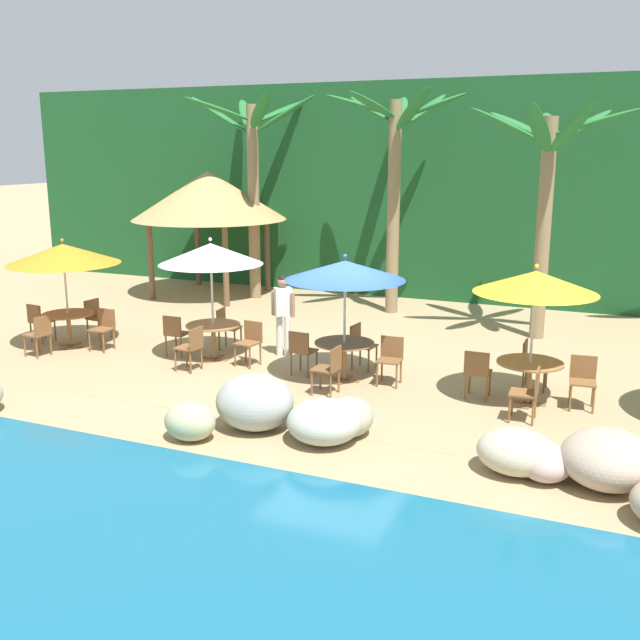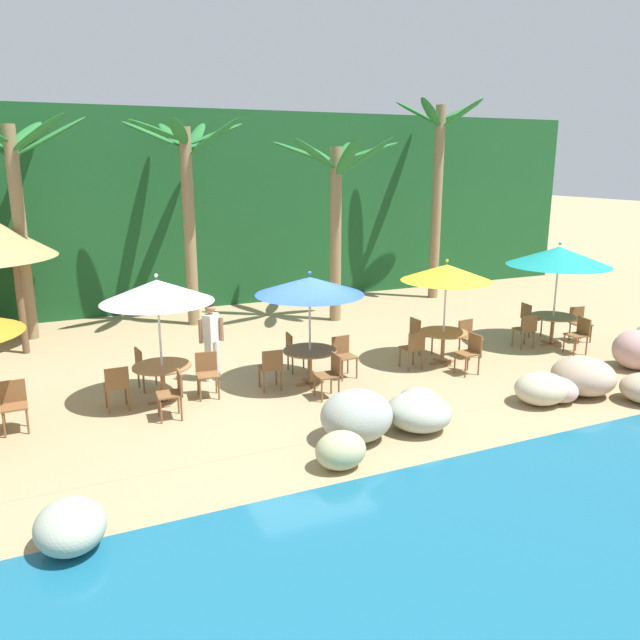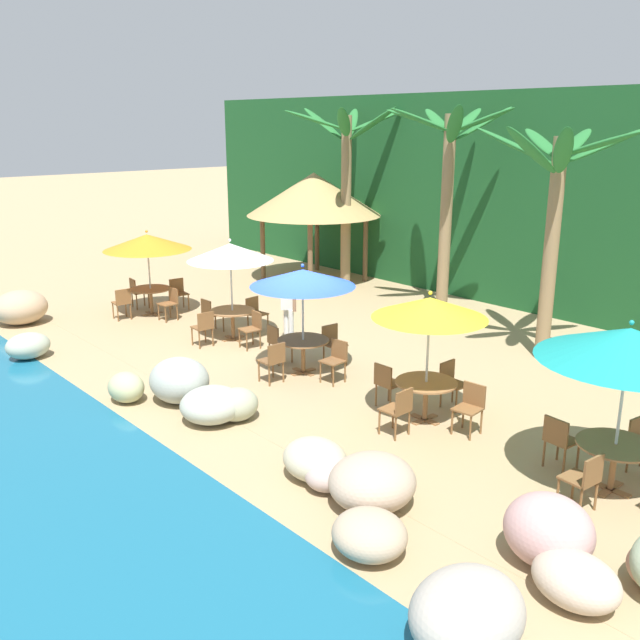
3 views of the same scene
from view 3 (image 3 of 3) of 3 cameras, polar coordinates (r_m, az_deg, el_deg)
ground_plane at (r=14.93m, az=-1.71°, el=-4.14°), size 120.00×120.00×0.00m
terrace_deck at (r=14.93m, az=-1.71°, el=-4.13°), size 18.00×5.20×0.01m
foliage_backdrop at (r=21.07m, az=17.58°, el=9.45°), size 28.00×2.40×6.00m
rock_seawall at (r=11.37m, az=-5.15°, el=-8.89°), size 17.21×3.58×0.90m
umbrella_orange at (r=19.33m, az=-14.09°, el=6.26°), size 2.37×2.37×2.35m
dining_table_orange at (r=19.60m, az=-13.81°, el=2.20°), size 1.10×1.10×0.74m
chair_orange_seaward at (r=18.96m, az=-12.27°, el=1.51°), size 0.43×0.44×0.87m
chair_orange_inland at (r=20.02m, az=-11.63°, el=2.31°), size 0.48×0.47×0.87m
chair_orange_left at (r=20.38m, az=-14.90°, el=2.34°), size 0.47×0.48×0.87m
chair_orange_right at (r=19.26m, az=-16.02°, el=1.48°), size 0.47×0.46×0.87m
umbrella_white at (r=16.61m, az=-7.43°, el=5.58°), size 2.07×2.07×2.50m
dining_table_white at (r=16.96m, az=-7.24°, el=0.40°), size 1.10×1.10×0.74m
chair_white_seaward at (r=16.31m, az=-5.57°, el=-0.56°), size 0.47×0.48×0.87m
chair_white_inland at (r=17.61m, az=-5.37°, el=0.70°), size 0.48×0.47×0.87m
chair_white_left at (r=17.62m, az=-9.07°, el=0.58°), size 0.43×0.43×0.87m
chair_white_right at (r=16.51m, az=-9.58°, el=-0.50°), size 0.45×0.44×0.87m
umbrella_blue at (r=14.19m, az=-1.44°, el=3.50°), size 2.19×2.19×2.37m
dining_table_blue at (r=14.58m, az=-1.40°, el=-2.10°), size 1.10×1.10×0.74m
chair_blue_seaward at (r=14.12m, az=1.31°, el=-3.14°), size 0.46×0.46×0.87m
chair_blue_inland at (r=15.15m, az=1.05°, el=-1.79°), size 0.47×0.46×0.87m
chair_blue_left at (r=15.22m, az=-3.56°, el=-1.73°), size 0.45×0.46×0.87m
chair_blue_right at (r=14.05m, az=-3.87°, el=-3.27°), size 0.44×0.43×0.87m
umbrella_yellow at (r=11.95m, az=9.05°, el=1.00°), size 2.01×2.01×2.39m
dining_table_yellow at (r=12.41m, az=8.75°, el=-5.59°), size 1.10×1.10×0.74m
chair_yellow_seaward at (r=12.12m, az=12.33°, el=-6.86°), size 0.46×0.47×0.87m
chair_yellow_inland at (r=13.13m, az=10.80°, el=-4.94°), size 0.43×0.42×0.87m
chair_yellow_left at (r=12.89m, az=5.53°, el=-5.12°), size 0.43×0.43×0.87m
chair_yellow_right at (r=11.78m, az=6.53°, el=-7.26°), size 0.44×0.44×0.87m
umbrella_teal at (r=10.32m, az=24.16°, el=-1.84°), size 2.49×2.49×2.58m
dining_table_teal at (r=10.89m, az=23.18°, el=-9.97°), size 1.10×1.10×0.74m
chair_teal_left at (r=11.25m, az=19.15°, el=-9.25°), size 0.46×0.46×0.87m
chair_teal_right at (r=10.23m, az=21.04°, el=-12.09°), size 0.47×0.46×0.87m
palm_tree_nearest at (r=21.92m, az=2.20°, el=12.64°), size 3.71×3.41×5.63m
palm_tree_second at (r=18.89m, az=10.58°, el=12.00°), size 3.38×3.40×5.60m
palm_tree_third at (r=15.74m, az=18.93°, el=9.57°), size 3.49×3.56×5.12m
palapa_hut at (r=22.88m, az=-0.52°, el=10.33°), size 4.42×4.42×3.58m
waiter_in_white at (r=16.41m, az=-2.62°, el=1.33°), size 0.52×0.38×1.70m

